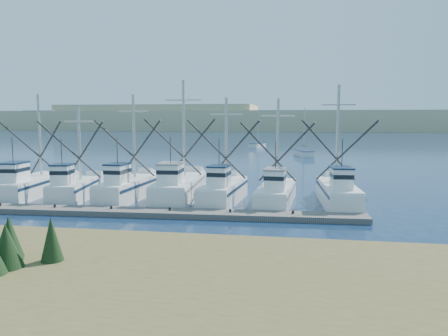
% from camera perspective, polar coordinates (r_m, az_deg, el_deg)
% --- Properties ---
extents(ground, '(500.00, 500.00, 0.00)m').
position_cam_1_polar(ground, '(22.94, 6.59, -9.69)').
color(ground, '#0D223C').
rests_on(ground, ground).
extents(shore_bank, '(40.00, 10.00, 1.60)m').
position_cam_1_polar(shore_bank, '(15.98, -26.51, -14.66)').
color(shore_bank, '#4C422D').
rests_on(shore_bank, ground).
extents(floating_dock, '(27.46, 2.79, 0.37)m').
position_cam_1_polar(floating_dock, '(29.27, -9.01, -5.79)').
color(floating_dock, slate).
rests_on(floating_dock, ground).
extents(dune_ridge, '(360.00, 60.00, 10.00)m').
position_cam_1_polar(dune_ridge, '(232.02, 9.02, 6.13)').
color(dune_ridge, tan).
rests_on(dune_ridge, ground).
extents(trawler_fleet, '(27.69, 9.43, 9.42)m').
position_cam_1_polar(trawler_fleet, '(33.94, -6.65, -2.72)').
color(trawler_fleet, white).
rests_on(trawler_fleet, ground).
extents(sailboat_near, '(3.43, 6.84, 8.10)m').
position_cam_1_polar(sailboat_near, '(75.09, 10.36, 1.93)').
color(sailboat_near, white).
rests_on(sailboat_near, ground).
extents(sailboat_far, '(3.37, 5.18, 8.10)m').
position_cam_1_polar(sailboat_far, '(95.42, 4.42, 2.99)').
color(sailboat_far, white).
rests_on(sailboat_far, ground).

